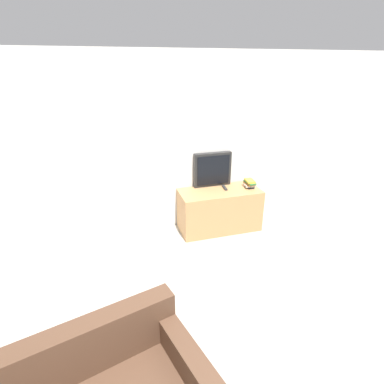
{
  "coord_description": "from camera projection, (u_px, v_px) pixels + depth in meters",
  "views": [
    {
      "loc": [
        -0.87,
        -1.16,
        2.4
      ],
      "look_at": [
        0.17,
        2.36,
        0.83
      ],
      "focal_mm": 28.0,
      "sensor_mm": 36.0,
      "label": 1
    }
  ],
  "objects": [
    {
      "name": "wall_back",
      "position": [
        168.0,
        146.0,
        4.36
      ],
      "size": [
        9.0,
        0.06,
        2.6
      ],
      "color": "white",
      "rests_on": "ground_plane"
    },
    {
      "name": "tv_stand",
      "position": [
        219.0,
        210.0,
        4.64
      ],
      "size": [
        1.23,
        0.54,
        0.65
      ],
      "color": "tan",
      "rests_on": "ground_plane"
    },
    {
      "name": "television",
      "position": [
        213.0,
        170.0,
        4.6
      ],
      "size": [
        0.59,
        0.09,
        0.53
      ],
      "color": "black",
      "rests_on": "tv_stand"
    },
    {
      "name": "book_stack",
      "position": [
        250.0,
        183.0,
        4.61
      ],
      "size": [
        0.16,
        0.22,
        0.13
      ],
      "color": "black",
      "rests_on": "tv_stand"
    },
    {
      "name": "remote_on_stand",
      "position": [
        225.0,
        188.0,
        4.59
      ],
      "size": [
        0.06,
        0.19,
        0.02
      ],
      "rotation": [
        0.0,
        0.0,
        -0.09
      ],
      "color": "#2D2D2D",
      "rests_on": "tv_stand"
    }
  ]
}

